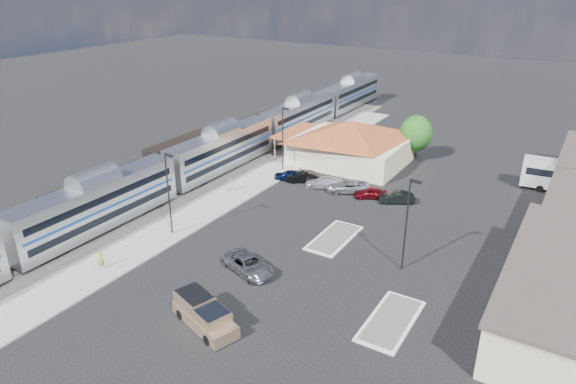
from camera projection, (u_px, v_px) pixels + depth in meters
The scene contains 23 objects.
ground at pixel (291, 237), 53.47m from camera, with size 280.00×280.00×0.00m, color black.
railbed at pixel (189, 175), 69.77m from camera, with size 16.00×100.00×0.12m, color #4C4944.
platform at pixel (234, 193), 63.88m from camera, with size 5.50×92.00×0.18m, color gray.
passenger_train at pixel (223, 151), 70.11m from camera, with size 3.00×104.00×5.55m.
freight_cars at pixel (187, 152), 72.89m from camera, with size 2.80×46.00×4.00m.
station_depot at pixel (350, 142), 73.26m from camera, with size 18.35×12.24×6.20m.
traffic_island_south at pixel (334, 238), 53.09m from camera, with size 3.30×7.50×0.21m.
traffic_island_north at pixel (391, 320), 40.46m from camera, with size 3.30×7.50×0.21m.
lamp_plat_s at pixel (169, 188), 51.87m from camera, with size 1.08×0.25×9.00m.
lamp_plat_n at pixel (283, 134), 69.14m from camera, with size 1.08×0.25×9.00m.
lamp_lot at pixel (408, 217), 45.58m from camera, with size 1.08×0.25×9.00m.
tree_depot at pixel (416, 133), 74.00m from camera, with size 4.71×4.71×6.63m.
pickup_truck at pixel (205, 315), 39.63m from camera, with size 6.67×4.14×2.17m.
suv at pixel (248, 264), 46.93m from camera, with size 2.59×5.63×1.56m, color gray.
coach_bus at pixel (575, 177), 63.07m from camera, with size 12.30×3.65×3.89m.
person_a at pixel (101, 260), 47.16m from camera, with size 0.64×0.42×1.76m, color #A6C13C.
person_b at pixel (230, 185), 63.98m from camera, with size 0.82×0.64×1.68m, color silver.
parked_car_a at pixel (289, 175), 67.95m from camera, with size 1.61×4.00×1.36m, color #0B1739.
parked_car_b at pixel (303, 177), 67.22m from camera, with size 1.54×4.42×1.46m, color black.
parked_car_c at pixel (324, 182), 65.47m from camera, with size 1.97×4.85×1.41m, color silver.
parked_car_d at pixel (348, 186), 64.15m from camera, with size 2.51×5.45×1.52m, color #979A9F.
parked_car_e at pixel (370, 193), 62.42m from camera, with size 1.60×3.98×1.36m, color maroon.
parked_car_f at pixel (396, 197), 61.12m from camera, with size 1.47×4.22×1.39m, color black.
Camera 1 is at (24.32, -40.58, 25.37)m, focal length 32.00 mm.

